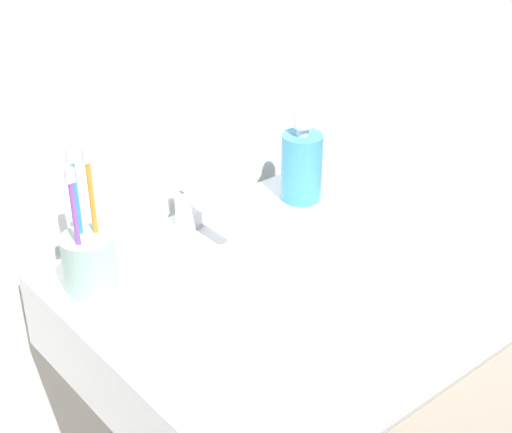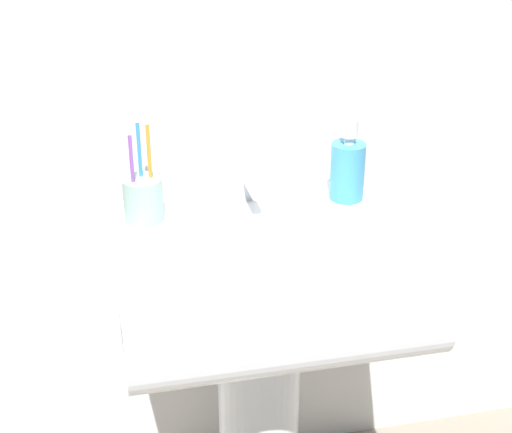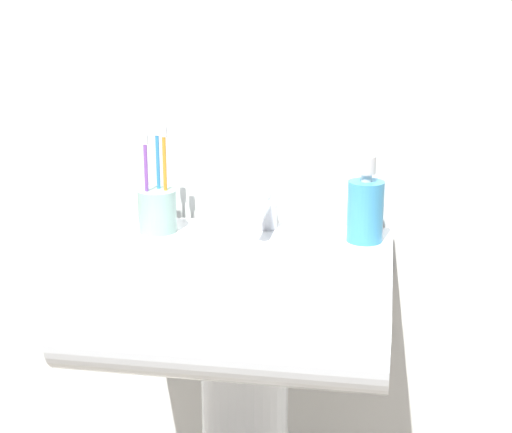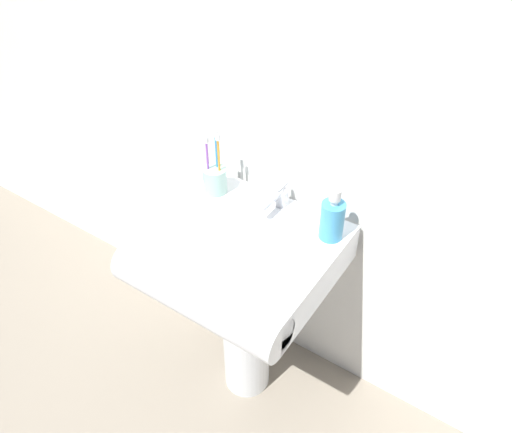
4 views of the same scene
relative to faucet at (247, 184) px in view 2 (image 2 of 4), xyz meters
name	(u,v)px [view 2 (image 2 of 4)]	position (x,y,z in m)	size (l,w,h in m)	color
sink_pedestal	(259,420)	(-0.01, -0.16, -0.46)	(0.16, 0.16, 0.60)	white
sink_basin	(265,281)	(-0.01, -0.21, -0.10)	(0.52, 0.49, 0.12)	white
faucet	(247,184)	(0.00, 0.00, 0.00)	(0.04, 0.14, 0.07)	silver
toothbrush_cup	(143,197)	(-0.21, -0.04, 0.01)	(0.07, 0.07, 0.21)	#99BFB2
soap_bottle	(348,168)	(0.19, -0.03, 0.03)	(0.07, 0.07, 0.16)	#3F99CC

